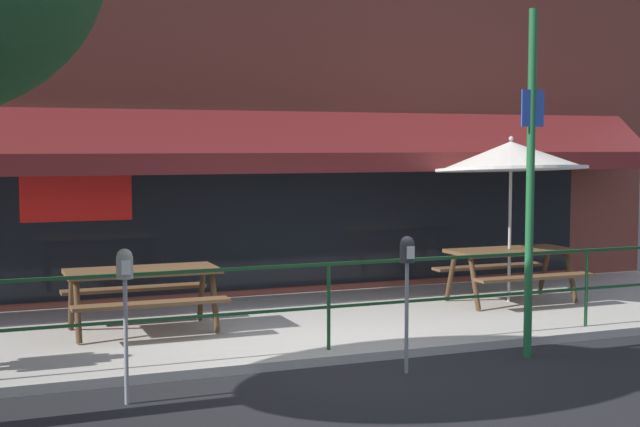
{
  "coord_description": "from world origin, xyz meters",
  "views": [
    {
      "loc": [
        -3.65,
        -8.63,
        2.35
      ],
      "look_at": [
        0.41,
        1.6,
        1.5
      ],
      "focal_mm": 50.0,
      "sensor_mm": 36.0,
      "label": 1
    }
  ],
  "objects_px": {
    "parking_meter_near": "(125,279)",
    "parking_meter_far": "(407,263)",
    "picnic_table_centre": "(511,260)",
    "patio_umbrella_centre": "(511,157)",
    "picnic_table_left": "(143,282)",
    "street_sign_pole": "(530,180)"
  },
  "relations": [
    {
      "from": "parking_meter_near",
      "to": "parking_meter_far",
      "type": "xyz_separation_m",
      "value": [
        2.86,
        0.05,
        0.0
      ]
    },
    {
      "from": "picnic_table_centre",
      "to": "parking_meter_far",
      "type": "height_order",
      "value": "parking_meter_far"
    },
    {
      "from": "parking_meter_near",
      "to": "patio_umbrella_centre",
      "type": "bearing_deg",
      "value": 25.1
    },
    {
      "from": "picnic_table_left",
      "to": "patio_umbrella_centre",
      "type": "xyz_separation_m",
      "value": [
        5.28,
        0.15,
        1.47
      ]
    },
    {
      "from": "street_sign_pole",
      "to": "parking_meter_far",
      "type": "bearing_deg",
      "value": -175.58
    },
    {
      "from": "parking_meter_far",
      "to": "picnic_table_centre",
      "type": "bearing_deg",
      "value": 41.23
    },
    {
      "from": "parking_meter_near",
      "to": "street_sign_pole",
      "type": "bearing_deg",
      "value": 2.21
    },
    {
      "from": "parking_meter_near",
      "to": "street_sign_pole",
      "type": "relative_size",
      "value": 0.37
    },
    {
      "from": "parking_meter_near",
      "to": "parking_meter_far",
      "type": "relative_size",
      "value": 1.0
    },
    {
      "from": "picnic_table_left",
      "to": "picnic_table_centre",
      "type": "bearing_deg",
      "value": 1.12
    },
    {
      "from": "patio_umbrella_centre",
      "to": "street_sign_pole",
      "type": "distance_m",
      "value": 3.0
    },
    {
      "from": "patio_umbrella_centre",
      "to": "street_sign_pole",
      "type": "bearing_deg",
      "value": -119.7
    },
    {
      "from": "picnic_table_centre",
      "to": "parking_meter_far",
      "type": "distance_m",
      "value": 4.07
    },
    {
      "from": "parking_meter_near",
      "to": "parking_meter_far",
      "type": "bearing_deg",
      "value": 1.0
    },
    {
      "from": "parking_meter_far",
      "to": "parking_meter_near",
      "type": "bearing_deg",
      "value": -179.0
    },
    {
      "from": "picnic_table_left",
      "to": "parking_meter_near",
      "type": "distance_m",
      "value": 2.73
    },
    {
      "from": "picnic_table_centre",
      "to": "patio_umbrella_centre",
      "type": "bearing_deg",
      "value": 90.0
    },
    {
      "from": "street_sign_pole",
      "to": "picnic_table_centre",
      "type": "bearing_deg",
      "value": 59.81
    },
    {
      "from": "picnic_table_left",
      "to": "parking_meter_far",
      "type": "bearing_deg",
      "value": -48.98
    },
    {
      "from": "picnic_table_left",
      "to": "parking_meter_far",
      "type": "height_order",
      "value": "parking_meter_far"
    },
    {
      "from": "picnic_table_left",
      "to": "parking_meter_far",
      "type": "relative_size",
      "value": 1.27
    },
    {
      "from": "patio_umbrella_centre",
      "to": "parking_meter_far",
      "type": "distance_m",
      "value": 4.21
    }
  ]
}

